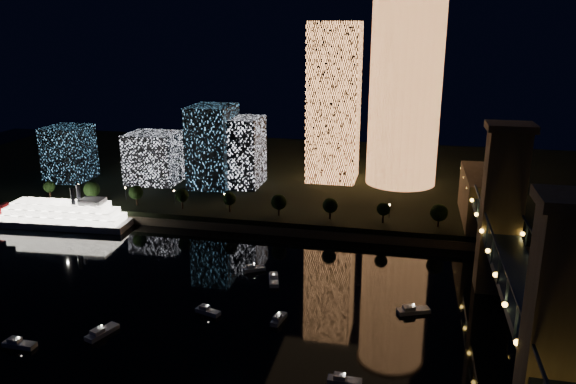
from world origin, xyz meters
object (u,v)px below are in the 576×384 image
object	(u,v)px
tower_cylindrical	(405,91)
tower_rectangular	(334,103)
riverboat	(56,215)
truss_bridge	(528,314)

from	to	relation	value
tower_cylindrical	tower_rectangular	world-z (taller)	tower_cylindrical
tower_cylindrical	tower_rectangular	size ratio (longest dim) A/B	1.17
tower_rectangular	riverboat	bearing A→B (deg)	-142.28
tower_rectangular	truss_bridge	bearing A→B (deg)	-66.44
tower_rectangular	riverboat	distance (m)	129.70
truss_bridge	riverboat	bearing A→B (deg)	157.29
tower_rectangular	riverboat	size ratio (longest dim) A/B	1.26
tower_cylindrical	riverboat	size ratio (longest dim) A/B	1.48
riverboat	tower_rectangular	bearing A→B (deg)	37.72
tower_rectangular	riverboat	xyz separation A→B (m)	(-98.32, -76.06, -37.02)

